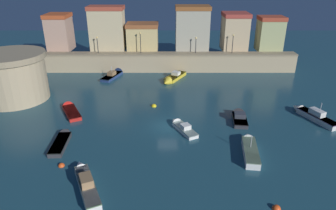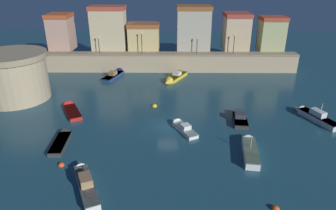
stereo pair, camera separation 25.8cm
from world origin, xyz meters
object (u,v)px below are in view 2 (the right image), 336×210
object	(u,v)px
mooring_buoy_1	(154,106)
mooring_buoy_2	(61,165)
moored_boat_0	(71,109)
moored_boat_2	(85,181)
quay_lamp_2	(197,42)
moored_boat_1	(116,74)
quay_lamp_1	(142,39)
moored_boat_8	(63,139)
mooring_buoy_0	(275,210)
moored_boat_6	(182,126)
quay_lamp_3	(234,41)
moored_boat_5	(173,78)
quay_lamp_0	(99,42)
fortress_tower	(14,76)
moored_boat_7	(240,117)
moored_boat_4	(250,148)
moored_boat_3	(313,115)

from	to	relation	value
mooring_buoy_1	mooring_buoy_2	world-z (taller)	mooring_buoy_1
moored_boat_0	moored_boat_2	bearing A→B (deg)	172.88
quay_lamp_2	moored_boat_1	world-z (taller)	quay_lamp_2
quay_lamp_1	moored_boat_0	world-z (taller)	quay_lamp_1
moored_boat_8	mooring_buoy_0	xyz separation A→B (m)	(20.50, -10.46, -0.30)
moored_boat_0	moored_boat_6	size ratio (longest dim) A/B	1.16
moored_boat_2	moored_boat_8	distance (m)	8.87
moored_boat_2	mooring_buoy_2	size ratio (longest dim) A/B	11.38
quay_lamp_1	quay_lamp_3	bearing A→B (deg)	0.00
quay_lamp_1	moored_boat_2	bearing A→B (deg)	-93.93
moored_boat_5	quay_lamp_0	bearing A→B (deg)	-82.79
moored_boat_0	fortress_tower	bearing A→B (deg)	36.77
moored_boat_2	moored_boat_7	distance (m)	21.14
quay_lamp_3	moored_boat_7	world-z (taller)	quay_lamp_3
moored_boat_8	moored_boat_7	bearing A→B (deg)	-77.76
moored_boat_4	moored_boat_5	bearing A→B (deg)	27.18
moored_boat_2	mooring_buoy_1	world-z (taller)	moored_boat_2
moored_boat_7	mooring_buoy_0	distance (m)	16.13
fortress_tower	moored_boat_0	bearing A→B (deg)	-25.05
quay_lamp_3	moored_boat_8	xyz separation A→B (m)	(-23.53, -25.66, -5.45)
quay_lamp_2	mooring_buoy_1	distance (m)	18.44
moored_boat_5	mooring_buoy_0	bearing A→B (deg)	42.54
fortress_tower	quay_lamp_0	bearing A→B (deg)	54.56
fortress_tower	moored_boat_3	distance (m)	41.61
moored_boat_2	mooring_buoy_2	xyz separation A→B (m)	(-3.18, 3.05, -0.51)
fortress_tower	quay_lamp_0	world-z (taller)	fortress_tower
mooring_buoy_0	mooring_buoy_2	size ratio (longest dim) A/B	1.11
moored_boat_1	moored_boat_3	bearing A→B (deg)	-102.05
moored_boat_7	moored_boat_8	distance (m)	21.66
moored_boat_3	moored_boat_7	world-z (taller)	moored_boat_3
moored_boat_7	quay_lamp_1	bearing A→B (deg)	41.72
moored_boat_8	mooring_buoy_1	world-z (taller)	moored_boat_8
quay_lamp_1	moored_boat_7	xyz separation A→B (m)	(14.14, -20.00, -5.60)
quay_lamp_3	moored_boat_7	bearing A→B (deg)	-97.48
moored_boat_6	moored_boat_8	world-z (taller)	moored_boat_6
fortress_tower	mooring_buoy_2	size ratio (longest dim) A/B	15.91
moored_boat_8	mooring_buoy_0	distance (m)	23.02
quay_lamp_3	moored_boat_2	world-z (taller)	quay_lamp_3
fortress_tower	moored_boat_5	size ratio (longest dim) A/B	1.48
moored_boat_7	mooring_buoy_2	distance (m)	22.13
quay_lamp_0	quay_lamp_1	bearing A→B (deg)	0.00
moored_boat_6	mooring_buoy_2	bearing A→B (deg)	95.22
mooring_buoy_0	moored_boat_2	bearing A→B (deg)	170.08
quay_lamp_1	quay_lamp_3	world-z (taller)	quay_lamp_1
mooring_buoy_2	moored_boat_5	bearing A→B (deg)	65.87
moored_boat_2	moored_boat_6	distance (m)	13.91
fortress_tower	quay_lamp_1	xyz separation A→B (m)	(17.40, 13.42, 2.44)
quay_lamp_1	quay_lamp_2	distance (m)	10.08
moored_boat_6	mooring_buoy_0	world-z (taller)	moored_boat_6
moored_boat_4	moored_boat_7	bearing A→B (deg)	3.99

